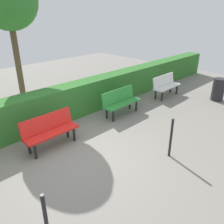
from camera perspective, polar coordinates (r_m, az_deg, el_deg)
name	(u,v)px	position (r m, az deg, el deg)	size (l,w,h in m)	color
ground_plane	(77,157)	(5.82, -8.51, -10.88)	(21.01, 21.01, 0.00)	gray
bench_white	(166,85)	(9.73, 13.01, 6.51)	(1.42, 0.47, 0.86)	white
bench_green	(121,101)	(7.79, 2.11, 2.73)	(1.46, 0.46, 0.86)	#2D8C38
bench_red	(50,130)	(6.15, -14.99, -4.20)	(1.45, 0.48, 0.86)	red
hedge_row	(68,102)	(7.67, -10.71, 2.49)	(17.01, 0.64, 1.09)	#2D6B28
tree_near	(8,1)	(8.72, -24.21, 23.54)	(1.87, 1.87, 4.49)	brown
railing_post_mid	(171,138)	(5.71, 14.26, -6.20)	(0.06, 0.06, 1.00)	black
railing_post_far	(46,222)	(3.81, -15.84, -24.46)	(0.06, 0.06, 1.00)	black
trash_bin	(218,90)	(9.97, 24.60, 5.04)	(0.46, 0.46, 0.86)	#262628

